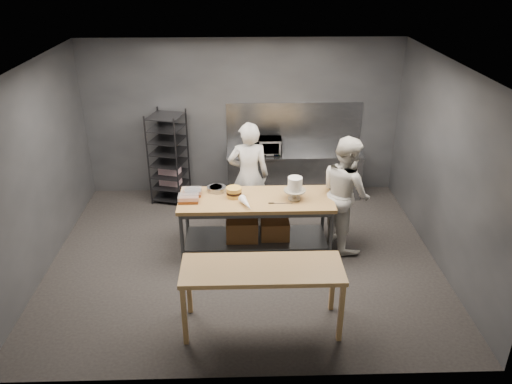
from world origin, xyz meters
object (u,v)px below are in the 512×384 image
work_table (256,218)px  layer_cake (234,192)px  chef_right (346,193)px  near_counter (262,273)px  chef_behind (249,176)px  microwave (267,146)px  speed_rack (169,158)px  frosted_cake_stand (295,186)px

work_table → layer_cake: (-0.34, 0.06, 0.43)m
chef_right → layer_cake: size_ratio=7.86×
near_counter → chef_right: 2.42m
work_table → chef_behind: bearing=97.5°
microwave → work_table: bearing=-97.9°
near_counter → chef_right: (1.41, 1.97, 0.12)m
near_counter → chef_right: chef_right is taller
speed_rack → layer_cake: size_ratio=7.35×
speed_rack → microwave: 1.88m
near_counter → layer_cake: (-0.36, 1.91, 0.19)m
chef_behind → layer_cake: chef_behind is taller
near_counter → chef_behind: chef_behind is taller
frosted_cake_stand → near_counter: bearing=-107.7°
near_counter → chef_behind: (-0.12, 2.62, 0.14)m
work_table → speed_rack: (-1.60, 1.87, 0.28)m
work_table → layer_cake: layer_cake is taller
microwave → chef_behind: bearing=-107.5°
speed_rack → work_table: bearing=-49.6°
chef_behind → frosted_cake_stand: bearing=129.1°
near_counter → microwave: bearing=86.2°
near_counter → layer_cake: layer_cake is taller
work_table → chef_behind: 0.86m
layer_cake → chef_behind: bearing=71.3°
speed_rack → microwave: speed_rack is taller
frosted_cake_stand → chef_right: bearing=10.9°
speed_rack → chef_behind: chef_behind is taller
work_table → frosted_cake_stand: frosted_cake_stand is taller
chef_behind → microwave: (0.37, 1.19, 0.10)m
frosted_cake_stand → layer_cake: (-0.94, 0.10, -0.14)m
work_table → speed_rack: bearing=130.4°
chef_right → chef_behind: bearing=48.1°
work_table → microwave: (0.27, 1.95, 0.48)m
work_table → frosted_cake_stand: bearing=-4.1°
near_counter → microwave: 3.82m
frosted_cake_stand → layer_cake: 0.95m
chef_behind → work_table: bearing=95.9°
near_counter → speed_rack: size_ratio=1.14×
near_counter → frosted_cake_stand: 1.93m
speed_rack → chef_right: chef_right is taller
work_table → frosted_cake_stand: 0.83m
work_table → frosted_cake_stand: size_ratio=6.59×
chef_behind → frosted_cake_stand: size_ratio=5.23×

